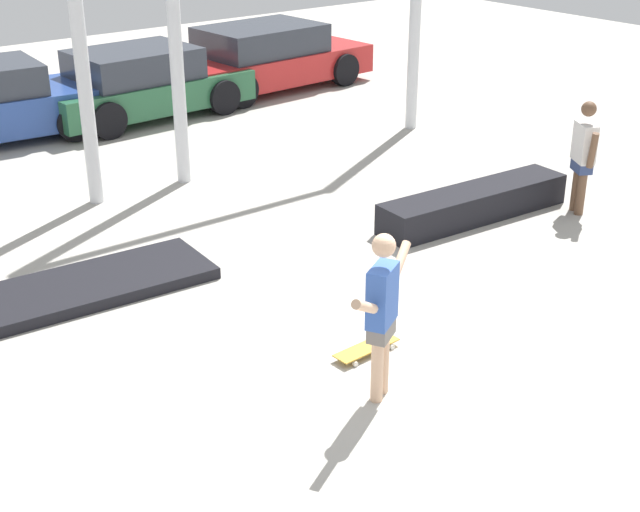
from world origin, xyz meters
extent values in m
plane|color=#B2ADA3|center=(0.00, 0.00, 0.00)|extent=(36.00, 36.00, 0.00)
cylinder|color=#DBAD89|center=(-0.90, -0.33, 0.38)|extent=(0.11, 0.11, 0.77)
cylinder|color=#DBAD89|center=(-0.76, -0.25, 0.38)|extent=(0.11, 0.11, 0.77)
cube|color=slate|center=(-0.83, -0.29, 0.70)|extent=(0.36, 0.31, 0.17)
cube|color=#3359B2|center=(-0.83, -0.29, 1.04)|extent=(0.42, 0.35, 0.55)
sphere|color=#DBAD89|center=(-0.83, -0.29, 1.52)|extent=(0.21, 0.21, 0.21)
cylinder|color=#DBAD89|center=(-1.23, -0.51, 1.15)|extent=(0.46, 0.31, 0.33)
cylinder|color=#DBAD89|center=(-0.44, -0.07, 1.15)|extent=(0.46, 0.31, 0.33)
cube|color=gold|center=(-0.43, 0.36, 0.07)|extent=(0.75, 0.25, 0.01)
cylinder|color=silver|center=(-0.18, 0.48, 0.03)|extent=(0.06, 0.03, 0.05)
cylinder|color=silver|center=(-0.17, 0.26, 0.03)|extent=(0.06, 0.03, 0.05)
cylinder|color=silver|center=(-0.69, 0.46, 0.03)|extent=(0.06, 0.03, 0.05)
cylinder|color=silver|center=(-0.68, 0.24, 0.03)|extent=(0.06, 0.03, 0.05)
cube|color=black|center=(3.11, 2.23, 0.21)|extent=(3.00, 0.80, 0.42)
cube|color=black|center=(-2.15, 3.38, 0.07)|extent=(3.12, 1.31, 0.14)
cylinder|color=black|center=(0.41, 10.63, 0.32)|extent=(0.66, 0.27, 0.64)
cylinder|color=black|center=(0.28, 8.99, 0.32)|extent=(0.66, 0.27, 0.64)
cube|color=#28603D|center=(1.99, 9.67, 0.46)|extent=(4.07, 1.96, 0.56)
cube|color=#2D333D|center=(1.83, 9.66, 1.02)|extent=(2.27, 1.73, 0.56)
cylinder|color=black|center=(3.17, 10.59, 0.33)|extent=(0.67, 0.26, 0.66)
cylinder|color=black|center=(3.26, 8.89, 0.33)|extent=(0.67, 0.26, 0.66)
cylinder|color=black|center=(0.71, 10.46, 0.33)|extent=(0.67, 0.26, 0.66)
cylinder|color=black|center=(0.80, 8.75, 0.33)|extent=(0.67, 0.26, 0.66)
cube|color=red|center=(5.12, 10.06, 0.48)|extent=(4.57, 2.14, 0.58)
cube|color=#2D333D|center=(4.94, 10.05, 1.06)|extent=(2.56, 1.85, 0.57)
cylinder|color=black|center=(6.44, 11.05, 0.34)|extent=(0.69, 0.27, 0.68)
cylinder|color=black|center=(6.56, 9.26, 0.34)|extent=(0.69, 0.27, 0.68)
cylinder|color=black|center=(3.68, 10.86, 0.34)|extent=(0.69, 0.27, 0.68)
cylinder|color=black|center=(3.81, 9.07, 0.34)|extent=(0.69, 0.27, 0.68)
cylinder|color=brown|center=(4.46, 1.57, 0.37)|extent=(0.12, 0.12, 0.74)
cylinder|color=brown|center=(4.37, 1.43, 0.37)|extent=(0.12, 0.12, 0.74)
cube|color=navy|center=(4.41, 1.50, 0.68)|extent=(0.34, 0.39, 0.16)
cube|color=silver|center=(4.41, 1.50, 1.01)|extent=(0.38, 0.45, 0.54)
sphere|color=brown|center=(4.41, 1.50, 1.48)|extent=(0.21, 0.21, 0.21)
cylinder|color=brown|center=(4.56, 1.74, 0.99)|extent=(0.16, 0.19, 0.50)
cylinder|color=brown|center=(4.27, 1.26, 0.99)|extent=(0.16, 0.19, 0.50)
camera|label=1|loc=(-5.55, -5.48, 4.60)|focal=50.00mm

